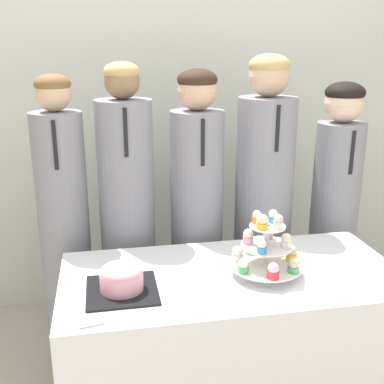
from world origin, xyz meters
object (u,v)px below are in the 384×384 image
(cupcake_stand, at_px, (267,248))
(student_2, at_px, (197,226))
(student_0, at_px, (65,237))
(student_4, at_px, (333,220))
(student_3, at_px, (263,217))
(cake_knife, at_px, (107,322))
(student_1, at_px, (128,230))
(round_cake, at_px, (122,279))

(cupcake_stand, bearing_deg, student_2, 107.33)
(student_0, distance_m, student_4, 1.42)
(student_3, bearing_deg, cake_knife, -135.81)
(cupcake_stand, distance_m, student_1, 0.78)
(student_4, bearing_deg, round_cake, -152.94)
(round_cake, relative_size, cupcake_stand, 0.92)
(student_1, distance_m, student_2, 0.35)
(cake_knife, relative_size, cupcake_stand, 0.96)
(cupcake_stand, height_order, student_3, student_3)
(cake_knife, height_order, student_1, student_1)
(round_cake, bearing_deg, student_1, 84.20)
(cake_knife, xyz_separation_m, student_3, (0.83, 0.81, 0.03))
(cupcake_stand, bearing_deg, student_3, 72.53)
(student_0, relative_size, student_1, 0.97)
(cupcake_stand, relative_size, student_0, 0.19)
(student_0, bearing_deg, student_4, 0.00)
(student_0, bearing_deg, cake_knife, -77.03)
(round_cake, xyz_separation_m, cake_knife, (-0.06, -0.21, -0.05))
(round_cake, relative_size, student_0, 0.18)
(student_3, distance_m, student_4, 0.41)
(student_2, height_order, student_3, student_3)
(round_cake, xyz_separation_m, student_1, (0.06, 0.60, -0.04))
(student_0, bearing_deg, round_cake, -67.49)
(round_cake, relative_size, student_2, 0.18)
(cupcake_stand, relative_size, student_1, 0.19)
(round_cake, bearing_deg, cake_knife, -106.78)
(cake_knife, relative_size, student_4, 0.19)
(round_cake, distance_m, cake_knife, 0.22)
(round_cake, height_order, student_0, student_0)
(cupcake_stand, height_order, student_4, student_4)
(student_2, bearing_deg, student_4, -0.00)
(student_0, relative_size, student_4, 1.04)
(cake_knife, relative_size, student_1, 0.18)
(cupcake_stand, relative_size, student_4, 0.20)
(student_0, bearing_deg, student_2, 0.00)
(student_4, bearing_deg, student_0, -180.00)
(student_1, bearing_deg, student_0, -180.00)
(student_4, bearing_deg, student_1, 180.00)
(cupcake_stand, xyz_separation_m, student_3, (0.18, 0.57, -0.09))
(cupcake_stand, distance_m, student_3, 0.60)
(student_0, height_order, student_4, student_0)
(round_cake, height_order, cake_knife, round_cake)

